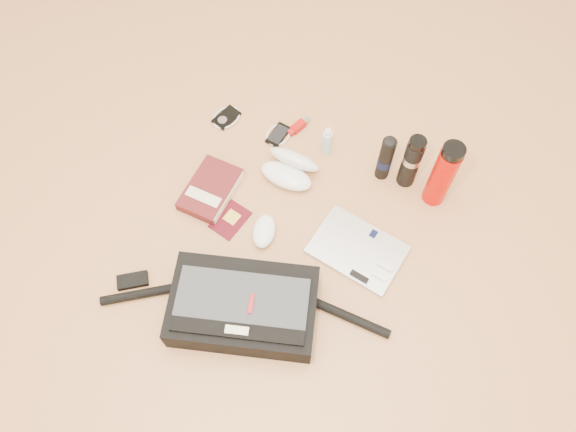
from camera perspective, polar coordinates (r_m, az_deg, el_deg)
The scene contains 14 objects.
ground at distance 1.81m, azimuth -0.80°, elevation -3.73°, with size 4.00×4.00×0.00m, color tan.
messenger_bag at distance 1.69m, azimuth -4.64°, elevation -9.18°, with size 0.84×0.40×0.12m.
laptop at distance 1.82m, azimuth 7.09°, elevation -3.47°, with size 0.31×0.23×0.03m.
book at distance 1.91m, azimuth -7.84°, elevation 2.67°, with size 0.15×0.22×0.04m.
passport at distance 1.87m, azimuth -5.89°, elevation -0.37°, with size 0.11×0.14×0.01m.
mouse at distance 1.82m, azimuth -2.46°, elevation -1.57°, with size 0.11×0.14×0.04m.
sunglasses_case at distance 1.92m, azimuth 0.22°, elevation 4.91°, with size 0.19×0.15×0.11m.
ipod at distance 2.10m, azimuth -6.29°, elevation 9.91°, with size 0.11×0.11×0.01m.
phone at distance 2.04m, azimuth -0.99°, elevation 8.25°, with size 0.09×0.10×0.01m.
inhaler at distance 2.05m, azimuth 1.13°, elevation 9.14°, with size 0.05×0.10×0.03m.
spray_bottle at distance 1.96m, azimuth 3.98°, elevation 7.55°, with size 0.03×0.03×0.13m.
aerosol_can at distance 1.89m, azimuth 9.89°, elevation 5.84°, with size 0.06×0.06×0.20m.
thermos_black at distance 1.88m, azimuth 12.41°, elevation 5.43°, with size 0.08×0.08×0.23m.
thermos_red at distance 1.85m, azimuth 15.45°, elevation 4.08°, with size 0.09×0.09×0.29m.
Camera 1 is at (0.35, -0.64, 1.66)m, focal length 35.00 mm.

